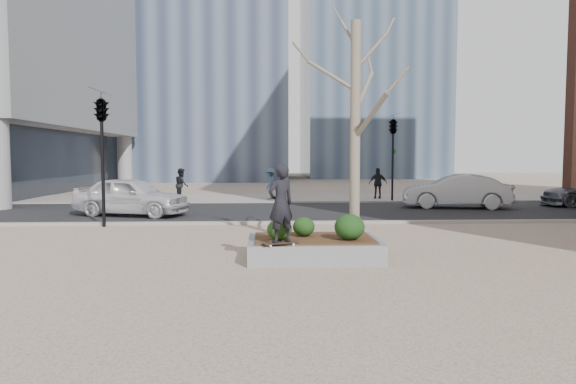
{
  "coord_description": "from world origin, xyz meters",
  "views": [
    {
      "loc": [
        -0.12,
        -11.7,
        2.36
      ],
      "look_at": [
        0.5,
        2.0,
        1.4
      ],
      "focal_mm": 32.0,
      "sensor_mm": 36.0,
      "label": 1
    }
  ],
  "objects_px": {
    "planter": "(314,249)",
    "skateboard": "(281,244)",
    "skateboarder": "(281,203)",
    "police_car": "(131,196)"
  },
  "relations": [
    {
      "from": "planter",
      "to": "skateboarder",
      "type": "height_order",
      "value": "skateboarder"
    },
    {
      "from": "planter",
      "to": "skateboard",
      "type": "relative_size",
      "value": 3.85
    },
    {
      "from": "police_car",
      "to": "planter",
      "type": "bearing_deg",
      "value": -127.13
    },
    {
      "from": "planter",
      "to": "skateboard",
      "type": "distance_m",
      "value": 1.2
    },
    {
      "from": "planter",
      "to": "skateboarder",
      "type": "distance_m",
      "value": 1.63
    },
    {
      "from": "police_car",
      "to": "skateboard",
      "type": "bearing_deg",
      "value": -133.09
    },
    {
      "from": "planter",
      "to": "skateboard",
      "type": "bearing_deg",
      "value": -131.75
    },
    {
      "from": "skateboarder",
      "to": "planter",
      "type": "bearing_deg",
      "value": -163.87
    },
    {
      "from": "skateboard",
      "to": "skateboarder",
      "type": "relative_size",
      "value": 0.47
    },
    {
      "from": "skateboard",
      "to": "police_car",
      "type": "xyz_separation_m",
      "value": [
        -5.59,
        9.56,
        0.3
      ]
    }
  ]
}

